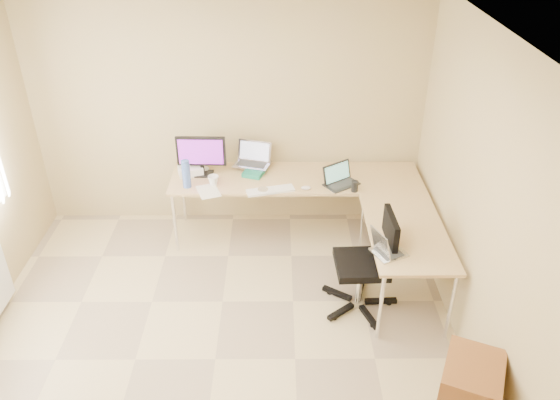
{
  "coord_description": "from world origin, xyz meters",
  "views": [
    {
      "loc": [
        0.53,
        -3.27,
        3.53
      ],
      "look_at": [
        0.55,
        1.1,
        0.9
      ],
      "focal_mm": 35.29,
      "sensor_mm": 36.0,
      "label": 1
    }
  ],
  "objects_px": {
    "desk_fan": "(203,158)",
    "cabinet": "(467,399)",
    "laptop_black": "(342,176)",
    "desk_main": "(296,206)",
    "desk_return": "(402,262)",
    "monitor": "(201,156)",
    "laptop_center": "(252,155)",
    "mug": "(213,180)",
    "water_bottle": "(186,174)",
    "laptop_return": "(390,243)",
    "office_chair": "(361,263)",
    "keyboard": "(270,190)"
  },
  "relations": [
    {
      "from": "water_bottle",
      "to": "laptop_return",
      "type": "xyz_separation_m",
      "value": [
        1.88,
        -1.15,
        -0.05
      ]
    },
    {
      "from": "desk_return",
      "to": "monitor",
      "type": "xyz_separation_m",
      "value": [
        -1.97,
        1.07,
        0.59
      ]
    },
    {
      "from": "laptop_black",
      "to": "mug",
      "type": "xyz_separation_m",
      "value": [
        -1.32,
        0.01,
        -0.06
      ]
    },
    {
      "from": "monitor",
      "to": "desk_main",
      "type": "bearing_deg",
      "value": -2.07
    },
    {
      "from": "laptop_black",
      "to": "laptop_return",
      "type": "xyz_separation_m",
      "value": [
        0.29,
        -1.18,
        -0.01
      ]
    },
    {
      "from": "desk_return",
      "to": "cabinet",
      "type": "distance_m",
      "value": 1.56
    },
    {
      "from": "monitor",
      "to": "laptop_center",
      "type": "bearing_deg",
      "value": 15.95
    },
    {
      "from": "monitor",
      "to": "mug",
      "type": "distance_m",
      "value": 0.32
    },
    {
      "from": "laptop_center",
      "to": "water_bottle",
      "type": "distance_m",
      "value": 0.76
    },
    {
      "from": "monitor",
      "to": "mug",
      "type": "height_order",
      "value": "monitor"
    },
    {
      "from": "desk_main",
      "to": "laptop_return",
      "type": "xyz_separation_m",
      "value": [
        0.75,
        -1.35,
        0.47
      ]
    },
    {
      "from": "monitor",
      "to": "laptop_center",
      "type": "distance_m",
      "value": 0.54
    },
    {
      "from": "desk_main",
      "to": "keyboard",
      "type": "distance_m",
      "value": 0.55
    },
    {
      "from": "keyboard",
      "to": "desk_return",
      "type": "bearing_deg",
      "value": -44.01
    },
    {
      "from": "keyboard",
      "to": "laptop_center",
      "type": "bearing_deg",
      "value": 97.64
    },
    {
      "from": "desk_return",
      "to": "laptop_center",
      "type": "bearing_deg",
      "value": 140.35
    },
    {
      "from": "desk_main",
      "to": "office_chair",
      "type": "distance_m",
      "value": 1.31
    },
    {
      "from": "desk_fan",
      "to": "office_chair",
      "type": "height_order",
      "value": "desk_fan"
    },
    {
      "from": "water_bottle",
      "to": "desk_return",
      "type": "bearing_deg",
      "value": -20.93
    },
    {
      "from": "laptop_black",
      "to": "office_chair",
      "type": "bearing_deg",
      "value": -119.53
    },
    {
      "from": "laptop_center",
      "to": "laptop_return",
      "type": "distance_m",
      "value": 1.97
    },
    {
      "from": "laptop_center",
      "to": "laptop_black",
      "type": "height_order",
      "value": "laptop_center"
    },
    {
      "from": "keyboard",
      "to": "water_bottle",
      "type": "xyz_separation_m",
      "value": [
        -0.86,
        0.1,
        0.14
      ]
    },
    {
      "from": "laptop_black",
      "to": "laptop_center",
      "type": "bearing_deg",
      "value": 123.96
    },
    {
      "from": "laptop_center",
      "to": "laptop_black",
      "type": "relative_size",
      "value": 1.08
    },
    {
      "from": "laptop_black",
      "to": "cabinet",
      "type": "height_order",
      "value": "laptop_black"
    },
    {
      "from": "laptop_return",
      "to": "desk_main",
      "type": "bearing_deg",
      "value": 4.2
    },
    {
      "from": "laptop_center",
      "to": "cabinet",
      "type": "xyz_separation_m",
      "value": [
        1.6,
        -2.75,
        -0.54
      ]
    },
    {
      "from": "mug",
      "to": "water_bottle",
      "type": "height_order",
      "value": "water_bottle"
    },
    {
      "from": "monitor",
      "to": "cabinet",
      "type": "xyz_separation_m",
      "value": [
        2.12,
        -2.62,
        -0.59
      ]
    },
    {
      "from": "desk_main",
      "to": "mug",
      "type": "height_order",
      "value": "mug"
    },
    {
      "from": "laptop_center",
      "to": "office_chair",
      "type": "relative_size",
      "value": 0.37
    },
    {
      "from": "mug",
      "to": "laptop_return",
      "type": "bearing_deg",
      "value": -36.45
    },
    {
      "from": "monitor",
      "to": "office_chair",
      "type": "distance_m",
      "value": 2.04
    },
    {
      "from": "desk_main",
      "to": "keyboard",
      "type": "height_order",
      "value": "keyboard"
    },
    {
      "from": "laptop_black",
      "to": "keyboard",
      "type": "relative_size",
      "value": 0.71
    },
    {
      "from": "monitor",
      "to": "mug",
      "type": "relative_size",
      "value": 4.63
    },
    {
      "from": "desk_return",
      "to": "monitor",
      "type": "height_order",
      "value": "monitor"
    },
    {
      "from": "laptop_center",
      "to": "water_bottle",
      "type": "bearing_deg",
      "value": -132.4
    },
    {
      "from": "desk_fan",
      "to": "cabinet",
      "type": "relative_size",
      "value": 0.46
    },
    {
      "from": "cabinet",
      "to": "desk_main",
      "type": "bearing_deg",
      "value": 137.68
    },
    {
      "from": "keyboard",
      "to": "laptop_return",
      "type": "relative_size",
      "value": 1.58
    },
    {
      "from": "monitor",
      "to": "desk_fan",
      "type": "height_order",
      "value": "monitor"
    },
    {
      "from": "monitor",
      "to": "laptop_return",
      "type": "distance_m",
      "value": 2.25
    },
    {
      "from": "laptop_black",
      "to": "water_bottle",
      "type": "height_order",
      "value": "water_bottle"
    },
    {
      "from": "keyboard",
      "to": "desk_main",
      "type": "bearing_deg",
      "value": 33.21
    },
    {
      "from": "keyboard",
      "to": "water_bottle",
      "type": "distance_m",
      "value": 0.87
    },
    {
      "from": "cabinet",
      "to": "laptop_black",
      "type": "bearing_deg",
      "value": 129.39
    },
    {
      "from": "office_chair",
      "to": "keyboard",
      "type": "bearing_deg",
      "value": 130.61
    },
    {
      "from": "laptop_black",
      "to": "laptop_return",
      "type": "distance_m",
      "value": 1.22
    }
  ]
}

